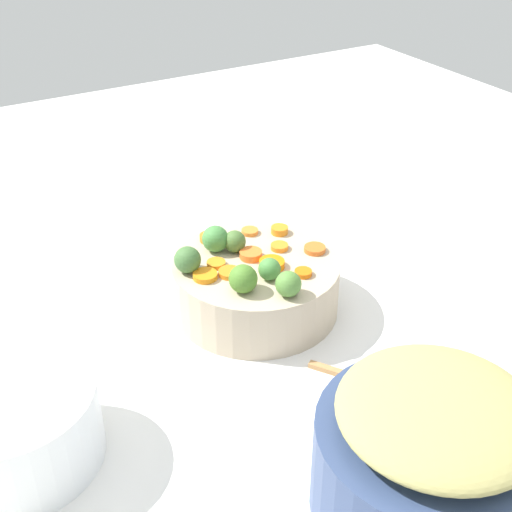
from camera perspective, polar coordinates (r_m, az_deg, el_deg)
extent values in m
cube|color=white|center=(1.11, -0.08, -5.44)|extent=(2.40, 2.40, 0.02)
cylinder|color=#BFAD90|center=(1.10, 0.00, -2.42)|extent=(0.26, 0.26, 0.09)
cylinder|color=navy|center=(0.82, 13.93, -16.66)|extent=(0.25, 0.25, 0.13)
ellipsoid|color=tan|center=(0.76, 14.77, -12.29)|extent=(0.21, 0.21, 0.05)
cylinder|color=orange|center=(1.04, -4.20, -1.62)|extent=(0.05, 0.05, 0.01)
cylinder|color=orange|center=(1.06, 1.30, -0.65)|extent=(0.05, 0.05, 0.01)
cylinder|color=orange|center=(1.04, -2.19, -1.38)|extent=(0.05, 0.05, 0.01)
cylinder|color=orange|center=(1.15, 1.94, 2.15)|extent=(0.03, 0.03, 0.01)
cylinder|color=orange|center=(1.15, -0.51, 2.03)|extent=(0.04, 0.04, 0.01)
cylinder|color=orange|center=(1.08, -0.42, 0.13)|extent=(0.05, 0.05, 0.01)
cylinder|color=orange|center=(1.07, -3.29, -0.63)|extent=(0.04, 0.04, 0.01)
cylinder|color=orange|center=(1.10, 4.93, 0.52)|extent=(0.05, 0.05, 0.01)
cylinder|color=orange|center=(1.04, 3.90, -1.38)|extent=(0.03, 0.03, 0.01)
cylinder|color=orange|center=(1.11, 1.94, 0.76)|extent=(0.04, 0.04, 0.01)
cylinder|color=orange|center=(1.13, -3.86, 1.51)|extent=(0.04, 0.04, 0.01)
sphere|color=#496E33|center=(1.10, -1.58, 1.26)|extent=(0.04, 0.04, 0.04)
sphere|color=#436E37|center=(1.05, -5.65, -0.31)|extent=(0.04, 0.04, 0.04)
sphere|color=#4B7F2A|center=(1.00, -1.07, -1.88)|extent=(0.04, 0.04, 0.04)
sphere|color=#55893A|center=(0.99, 2.67, -2.31)|extent=(0.04, 0.04, 0.04)
sphere|color=#468741|center=(1.10, -3.37, 1.42)|extent=(0.04, 0.04, 0.04)
sphere|color=#47863D|center=(1.03, 1.11, -1.08)|extent=(0.03, 0.03, 0.03)
cube|color=#B4814C|center=(0.99, 11.51, -10.79)|extent=(0.22, 0.15, 0.01)
ellipsoid|color=#B4814C|center=(0.98, 19.99, -12.80)|extent=(0.07, 0.07, 0.01)
cylinder|color=white|center=(0.90, -19.35, -12.98)|extent=(0.21, 0.21, 0.11)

